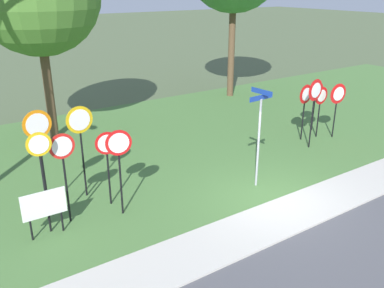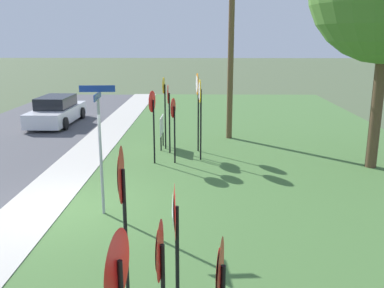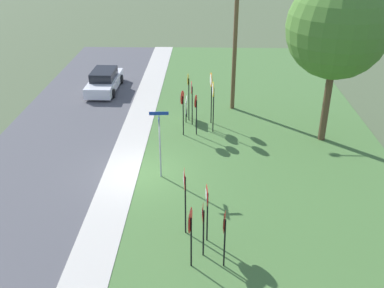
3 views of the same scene
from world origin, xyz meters
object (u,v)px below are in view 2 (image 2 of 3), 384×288
object	(u,v)px
yield_sign_far_right	(160,265)
notice_board	(162,127)
yield_sign_center	(121,191)
parked_hatchback_near	(57,111)
stop_sign_far_left	(169,104)
stop_sign_center_tall	(153,111)
yield_sign_near_left	(220,288)
yield_sign_far_left	(117,282)
stop_sign_far_center	(174,117)
stop_sign_near_right	(200,101)
street_name_post	(100,140)
yield_sign_near_right	(174,226)
stop_sign_near_left	(198,94)
utility_pole	(229,20)
stop_sign_far_right	(164,99)

from	to	relation	value
yield_sign_far_right	notice_board	distance (m)	11.52
yield_sign_center	parked_hatchback_near	bearing A→B (deg)	-162.68
stop_sign_far_left	stop_sign_center_tall	world-z (taller)	stop_sign_far_left
yield_sign_near_left	yield_sign_far_left	xyz separation A→B (m)	(0.03, -1.08, 0.08)
stop_sign_far_center	yield_sign_far_left	world-z (taller)	yield_sign_far_left
stop_sign_center_tall	yield_sign_far_right	world-z (taller)	stop_sign_center_tall
stop_sign_far_left	notice_board	size ratio (longest dim) A/B	2.02
stop_sign_near_right	stop_sign_far_center	bearing A→B (deg)	-69.47
yield_sign_far_left	street_name_post	size ratio (longest dim) A/B	0.73
notice_board	stop_sign_far_left	bearing A→B (deg)	25.77
yield_sign_near_right	stop_sign_near_left	bearing A→B (deg)	173.98
stop_sign_near_right	stop_sign_far_center	size ratio (longest dim) A/B	1.26
stop_sign_far_center	notice_board	size ratio (longest dim) A/B	1.79
stop_sign_near_right	yield_sign_far_left	world-z (taller)	stop_sign_near_right
street_name_post	utility_pole	bearing A→B (deg)	152.54
stop_sign_far_right	yield_sign_near_left	world-z (taller)	stop_sign_far_right
yield_sign_near_left	yield_sign_center	distance (m)	2.21
stop_sign_near_right	yield_sign_near_left	distance (m)	10.39
yield_sign_center	stop_sign_center_tall	bearing A→B (deg)	178.65
stop_sign_near_right	yield_sign_near_left	xyz separation A→B (m)	(10.38, 0.25, -0.46)
stop_sign_far_left	yield_sign_near_left	xyz separation A→B (m)	(11.26, 1.40, -0.21)
stop_sign_near_right	stop_sign_far_left	world-z (taller)	stop_sign_near_right
yield_sign_far_right	parked_hatchback_near	world-z (taller)	yield_sign_far_right
yield_sign_near_right	street_name_post	bearing A→B (deg)	-159.81
stop_sign_center_tall	notice_board	distance (m)	2.27
stop_sign_far_right	notice_board	bearing A→B (deg)	-129.14
stop_sign_far_right	yield_sign_far_left	xyz separation A→B (m)	(11.88, 0.52, -0.25)
yield_sign_center	utility_pole	bearing A→B (deg)	164.89
stop_sign_far_right	notice_board	xyz separation A→B (m)	(-0.11, -0.12, -1.11)
stop_sign_near_left	parked_hatchback_near	distance (m)	8.93
yield_sign_near_left	stop_sign_near_right	bearing A→B (deg)	-170.55
stop_sign_far_right	parked_hatchback_near	bearing A→B (deg)	-128.06
stop_sign_center_tall	notice_board	world-z (taller)	stop_sign_center_tall
yield_sign_near_right	yield_sign_center	xyz separation A→B (m)	(-0.41, -0.78, 0.34)
stop_sign_far_center	stop_sign_far_right	world-z (taller)	stop_sign_far_right
yield_sign_near_left	parked_hatchback_near	distance (m)	18.36
stop_sign_near_left	yield_sign_far_right	size ratio (longest dim) A/B	1.36
yield_sign_far_left	parked_hatchback_near	size ratio (longest dim) A/B	0.50
yield_sign_near_left	notice_board	bearing A→B (deg)	-163.73
stop_sign_far_left	parked_hatchback_near	distance (m)	8.25
yield_sign_center	parked_hatchback_near	world-z (taller)	yield_sign_center
stop_sign_near_left	yield_sign_near_left	xyz separation A→B (m)	(11.55, 0.35, -0.54)
stop_sign_far_left	yield_sign_near_left	bearing A→B (deg)	4.21
stop_sign_far_left	notice_board	distance (m)	1.25
yield_sign_center	street_name_post	size ratio (longest dim) A/B	0.87
stop_sign_far_left	stop_sign_far_center	bearing A→B (deg)	8.75
yield_sign_near_right	yield_sign_near_left	bearing A→B (deg)	18.51
stop_sign_near_left	stop_sign_far_left	world-z (taller)	stop_sign_near_left
yield_sign_far_left	yield_sign_far_right	bearing A→B (deg)	151.22
stop_sign_near_right	parked_hatchback_near	distance (m)	9.72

